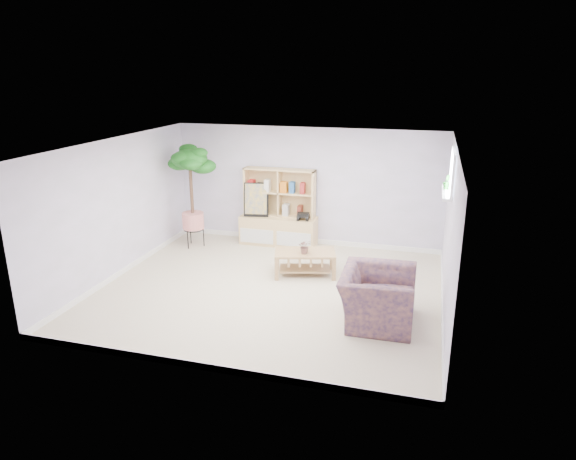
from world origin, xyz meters
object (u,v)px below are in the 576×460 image
(coffee_table, at_px, (305,263))
(armchair, at_px, (377,294))
(floor_tree, at_px, (192,197))
(storage_unit, at_px, (278,208))

(coffee_table, xyz_separation_m, armchair, (1.42, -1.43, 0.22))
(floor_tree, distance_m, armchair, 4.64)
(floor_tree, xyz_separation_m, armchair, (3.98, -2.30, -0.60))
(coffee_table, relative_size, armchair, 0.90)
(storage_unit, xyz_separation_m, armchair, (2.34, -2.89, -0.35))
(armchair, bearing_deg, floor_tree, 59.08)
(storage_unit, distance_m, armchair, 3.74)
(floor_tree, bearing_deg, coffee_table, -18.81)
(coffee_table, distance_m, armchair, 2.03)
(storage_unit, height_order, floor_tree, floor_tree)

